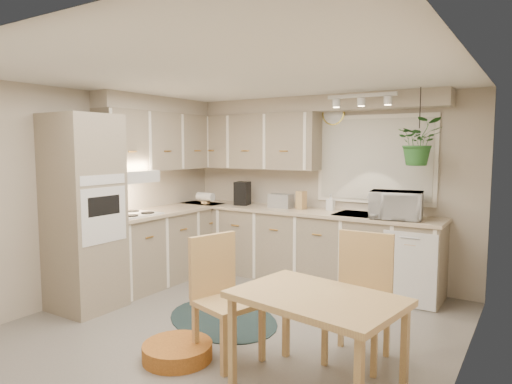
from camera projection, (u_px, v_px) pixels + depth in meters
floor at (232, 328)px, 4.42m from camera, size 4.20×4.20×0.00m
ceiling at (231, 77)px, 4.18m from camera, size 4.20×4.20×0.00m
wall_back at (323, 189)px, 6.07m from camera, size 4.00×0.04×2.40m
wall_front at (14, 248)px, 2.54m from camera, size 4.00×0.04×2.40m
wall_left at (93, 194)px, 5.36m from camera, size 0.04×4.20×2.40m
wall_right at (461, 226)px, 3.24m from camera, size 0.04×4.20×2.40m
base_cab_left at (165, 246)px, 6.02m from camera, size 0.60×1.85×0.90m
base_cab_back at (298, 246)px, 6.00m from camera, size 3.60×0.60×0.90m
counter_left at (165, 211)px, 5.96m from camera, size 0.64×1.89×0.04m
counter_back at (298, 211)px, 5.94m from camera, size 3.64×0.64×0.04m
oven_stack at (84, 213)px, 4.89m from camera, size 0.65×0.65×2.10m
wall_oven_face at (104, 215)px, 4.72m from camera, size 0.02×0.56×0.58m
upper_cab_left at (163, 141)px, 6.05m from camera, size 0.35×2.00×0.75m
upper_cab_back at (252, 142)px, 6.39m from camera, size 2.00×0.35×0.75m
soffit_left at (160, 105)px, 6.02m from camera, size 0.30×2.00×0.20m
soffit_back at (305, 105)px, 5.94m from camera, size 3.60×0.30×0.20m
cooktop at (132, 215)px, 5.47m from camera, size 0.52×0.58×0.02m
range_hood at (130, 177)px, 5.44m from camera, size 0.40×0.60×0.14m
window_blinds at (374, 159)px, 5.63m from camera, size 1.40×0.02×1.00m
window_frame at (375, 159)px, 5.64m from camera, size 1.50×0.02×1.10m
sink at (366, 218)px, 5.48m from camera, size 0.70×0.48×0.10m
dishwasher_front at (409, 270)px, 4.95m from camera, size 0.58×0.02×0.83m
track_light_bar at (361, 96)px, 5.12m from camera, size 0.80×0.04×0.04m
wall_clock at (333, 114)px, 5.87m from camera, size 0.30×0.03×0.30m
dining_table at (316, 345)px, 3.23m from camera, size 1.25×0.94×0.72m
chair_left at (228, 299)px, 3.74m from camera, size 0.60×0.60×1.02m
chair_back at (357, 299)px, 3.72m from camera, size 0.51×0.51×1.04m
braided_rug at (223, 319)px, 4.66m from camera, size 1.60×1.43×0.01m
pet_bed at (178, 351)px, 3.78m from camera, size 0.75×0.75×0.13m
microwave at (396, 202)px, 5.17m from camera, size 0.62×0.41×0.39m
soap_bottle at (331, 207)px, 5.87m from camera, size 0.10×0.21×0.10m
hanging_plant at (419, 147)px, 4.98m from camera, size 0.63×0.66×0.41m
coffee_maker at (242, 193)px, 6.41m from camera, size 0.23×0.26×0.33m
toaster at (280, 201)px, 6.11m from camera, size 0.31×0.19×0.19m
knife_block at (301, 200)px, 5.98m from camera, size 0.13×0.13×0.24m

